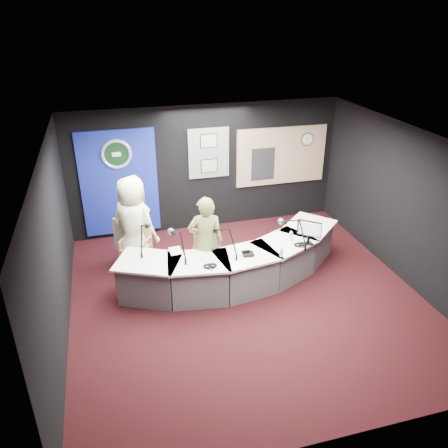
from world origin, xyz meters
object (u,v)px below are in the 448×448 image
object	(u,v)px
person_woman	(206,242)
armchair_right	(206,260)
broadcast_desk	(235,264)
person_man	(134,224)
armchair_left	(136,249)

from	to	relation	value
person_woman	armchair_right	bearing A→B (deg)	-0.00
broadcast_desk	person_man	xyz separation A→B (m)	(-1.71, 0.98, 0.57)
person_man	armchair_left	bearing A→B (deg)	-0.00
armchair_left	person_woman	bearing A→B (deg)	-6.58
armchair_left	person_woman	world-z (taller)	person_woman
broadcast_desk	armchair_right	world-z (taller)	armchair_right
armchair_left	person_woman	size ratio (longest dim) A/B	0.50
broadcast_desk	armchair_left	distance (m)	1.97
armchair_right	person_woman	distance (m)	0.37
armchair_left	armchair_right	bearing A→B (deg)	-6.58
broadcast_desk	person_man	distance (m)	2.05
person_woman	armchair_left	bearing A→B (deg)	-26.16
broadcast_desk	person_man	size ratio (longest dim) A/B	2.37
armchair_left	person_man	bearing A→B (deg)	0.00
armchair_right	person_man	distance (m)	1.53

